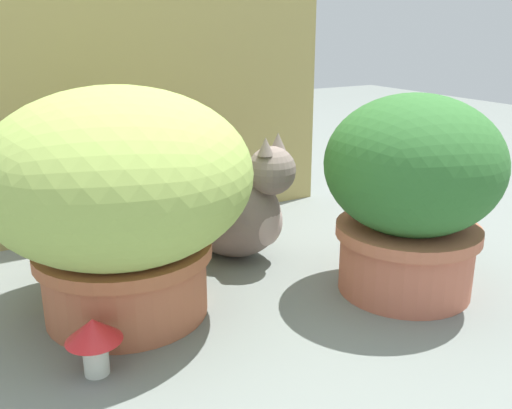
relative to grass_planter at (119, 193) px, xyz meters
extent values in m
plane|color=slate|center=(0.16, -0.03, -0.24)|extent=(6.00, 6.00, 0.00)
cube|color=tan|center=(0.15, 0.47, 0.24)|extent=(1.20, 0.03, 0.97)
cylinder|color=#B36342|center=(0.00, 0.00, -0.17)|extent=(0.31, 0.31, 0.14)
cylinder|color=#AD5E3C|center=(0.00, 0.00, -0.11)|extent=(0.34, 0.34, 0.02)
ellipsoid|color=#98B252|center=(0.00, 0.00, 0.03)|extent=(0.50, 0.50, 0.32)
cylinder|color=#BF684F|center=(0.54, -0.19, -0.17)|extent=(0.27, 0.27, 0.15)
cylinder|color=#BB694B|center=(0.54, -0.19, -0.11)|extent=(0.30, 0.30, 0.02)
ellipsoid|color=#2F682C|center=(0.54, -0.19, 0.03)|extent=(0.36, 0.36, 0.28)
ellipsoid|color=gray|center=(0.31, 0.16, -0.13)|extent=(0.28, 0.31, 0.22)
ellipsoid|color=#B8A29A|center=(0.36, 0.07, -0.15)|extent=(0.12, 0.11, 0.11)
sphere|color=gray|center=(0.36, 0.06, -0.02)|extent=(0.15, 0.15, 0.11)
cone|color=gray|center=(0.39, 0.08, 0.04)|extent=(0.05, 0.05, 0.04)
cone|color=gray|center=(0.34, 0.05, 0.04)|extent=(0.05, 0.05, 0.04)
cylinder|color=gray|center=(0.28, 0.28, -0.22)|extent=(0.13, 0.17, 0.07)
cylinder|color=silver|center=(-0.11, -0.18, -0.21)|extent=(0.04, 0.04, 0.06)
cone|color=red|center=(-0.11, -0.18, -0.16)|extent=(0.09, 0.09, 0.04)
cylinder|color=#EEE6CC|center=(0.07, -0.08, -0.20)|extent=(0.03, 0.03, 0.09)
cone|color=pink|center=(0.07, -0.08, -0.14)|extent=(0.09, 0.09, 0.04)
camera|label=1|loc=(-0.28, -0.99, 0.30)|focal=39.92mm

